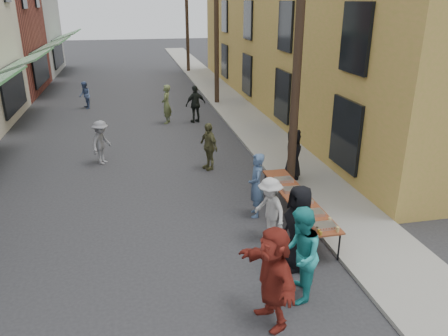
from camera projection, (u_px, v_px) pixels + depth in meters
name	position (u px, v px, depth m)	size (l,w,h in m)	color
ground	(162.00, 250.00, 10.33)	(120.00, 120.00, 0.00)	#28282B
sidewalk	(229.00, 102.00, 24.96)	(2.20, 60.00, 0.10)	gray
building_ochre	(344.00, 10.00, 23.45)	(10.00, 28.00, 10.00)	#AA973D
utility_pole_near	(299.00, 39.00, 12.28)	(0.26, 0.26, 9.00)	#2D2116
utility_pole_mid	(216.00, 20.00, 23.22)	(0.26, 0.26, 9.00)	#2D2116
utility_pole_far	(187.00, 14.00, 34.16)	(0.26, 0.26, 9.00)	#2D2116
serving_table	(298.00, 198.00, 11.35)	(0.70, 4.00, 0.75)	brown
catering_tray_sausage	(324.00, 226.00, 9.81)	(0.50, 0.33, 0.08)	maroon
catering_tray_foil_b	(313.00, 213.00, 10.41)	(0.50, 0.33, 0.08)	#B2B2B7
catering_tray_buns	(302.00, 201.00, 11.04)	(0.50, 0.33, 0.08)	tan
catering_tray_foil_d	(292.00, 190.00, 11.68)	(0.50, 0.33, 0.08)	#B2B2B7
catering_tray_buns_end	(284.00, 180.00, 12.32)	(0.50, 0.33, 0.08)	tan
condiment_jar_a	(321.00, 233.00, 9.50)	(0.07, 0.07, 0.08)	#A57F26
condiment_jar_b	(319.00, 231.00, 9.59)	(0.07, 0.07, 0.08)	#A57F26
condiment_jar_c	(317.00, 229.00, 9.68)	(0.07, 0.07, 0.08)	#A57F26
cup_stack	(338.00, 229.00, 9.62)	(0.08, 0.08, 0.12)	tan
guest_front_a	(299.00, 228.00, 9.36)	(0.95, 0.62, 1.94)	black
guest_front_b	(256.00, 185.00, 11.70)	(0.65, 0.43, 1.78)	#445D84
guest_front_c	(300.00, 255.00, 8.34)	(0.95, 0.74, 1.96)	teal
guest_front_d	(270.00, 210.00, 10.52)	(1.05, 0.60, 1.63)	beige
guest_front_e	(209.00, 146.00, 15.02)	(0.97, 0.40, 1.65)	brown
guest_queue_back	(273.00, 277.00, 7.72)	(1.80, 0.57, 1.94)	maroon
server	(293.00, 154.00, 14.00)	(0.80, 0.52, 1.64)	black
passerby_left	(101.00, 142.00, 15.53)	(1.02, 0.59, 1.58)	gray
passerby_mid	(196.00, 104.00, 20.77)	(1.04, 0.43, 1.78)	black
passerby_right	(166.00, 104.00, 20.61)	(0.67, 0.44, 1.84)	#606C3E
passerby_far	(85.00, 95.00, 23.50)	(0.71, 0.55, 1.45)	#4E6497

